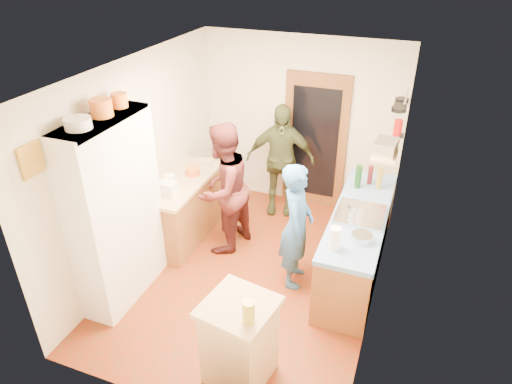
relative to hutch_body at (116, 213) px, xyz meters
The scene contains 44 objects.
floor 1.89m from the hutch_body, 31.61° to the left, with size 3.00×4.00×0.02m, color maroon.
ceiling 2.15m from the hutch_body, 31.61° to the left, with size 3.00×4.00×0.02m, color silver.
wall_back 3.10m from the hutch_body, 65.17° to the left, with size 3.00×0.02×2.60m, color beige.
wall_front 1.79m from the hutch_body, 42.95° to the right, with size 3.00×0.02×2.60m, color beige.
wall_left 0.85m from the hutch_body, 104.71° to the left, with size 0.02×4.00×2.60m, color beige.
wall_right 2.93m from the hutch_body, 15.89° to the left, with size 0.02×4.00×2.60m, color beige.
door_frame 3.17m from the hutch_body, 60.77° to the left, with size 0.95×0.06×2.10m, color brown.
door_glass 3.14m from the hutch_body, 60.46° to the left, with size 0.70×0.02×1.70m, color black.
hutch_body is the anchor object (origin of this frame).
hutch_top_shelf 1.08m from the hutch_body, ahead, with size 0.40×1.14×0.04m, color white.
plate_stack 1.19m from the hutch_body, 90.00° to the right, with size 0.25×0.25×0.10m, color white.
orange_pot_a 1.19m from the hutch_body, 90.00° to the left, with size 0.22×0.22×0.18m, color orange.
orange_pot_b 1.23m from the hutch_body, 90.00° to the left, with size 0.17×0.17×0.15m, color orange.
left_counter_base 1.42m from the hutch_body, 85.43° to the left, with size 0.60×1.40×0.85m, color #945227.
left_counter_top 1.27m from the hutch_body, 85.43° to the left, with size 0.64×1.44×0.05m, color tan.
toaster 0.87m from the hutch_body, 79.97° to the left, with size 0.24×0.16×0.18m, color white.
kettle 1.07m from the hutch_body, 87.30° to the left, with size 0.14×0.14×0.16m, color white.
orange_bowl 1.47m from the hutch_body, 82.92° to the left, with size 0.19×0.19×0.09m, color orange.
chopping_board 1.87m from the hutch_body, 86.29° to the left, with size 0.30×0.22×0.03m, color tan.
right_counter_base 2.90m from the hutch_body, 27.47° to the left, with size 0.60×2.20×0.84m, color #945227.
right_counter_top 2.83m from the hutch_body, 27.47° to the left, with size 0.62×2.22×0.06m, color #024CAD.
hob 2.79m from the hutch_body, 25.92° to the left, with size 0.55×0.58×0.04m, color silver.
pot_on_hob 2.72m from the hutch_body, 25.63° to the left, with size 0.19×0.19×0.12m, color silver.
bottle_a 3.01m from the hutch_body, 38.78° to the left, with size 0.08×0.08×0.31m, color #143F14.
bottle_b 3.22m from the hutch_body, 39.62° to the left, with size 0.06×0.06×0.25m, color #591419.
bottle_c 3.26m from the hutch_body, 36.85° to the left, with size 0.08×0.08×0.31m, color olive.
paper_towel 2.40m from the hutch_body, 11.38° to the left, with size 0.12×0.12×0.26m, color white.
mixing_bowl 2.70m from the hutch_body, 15.31° to the left, with size 0.23×0.23×0.09m, color silver.
island_base 1.98m from the hutch_body, 20.89° to the right, with size 0.55×0.55×0.86m, color tan.
island_top 1.87m from the hutch_body, 20.89° to the right, with size 0.62×0.62×0.05m, color tan.
cutting_board 1.82m from the hutch_body, 19.64° to the right, with size 0.35×0.28×0.02m, color white.
oil_jar 2.06m from the hutch_body, 23.22° to the right, with size 0.11×0.11×0.22m, color #AD9E2D.
pan_rail 3.73m from the hutch_body, 40.11° to the left, with size 0.02×0.02×0.65m, color silver.
pan_hang_a 3.55m from the hutch_body, 38.53° to the left, with size 0.18×0.18×0.05m, color black.
pan_hang_b 3.67m from the hutch_body, 41.04° to the left, with size 0.16×0.16×0.05m, color black.
pan_hang_c 3.80m from the hutch_body, 43.36° to the left, with size 0.17×0.17×0.05m, color black.
wall_shelf 3.01m from the hutch_body, 25.09° to the left, with size 0.26×0.42×0.03m, color tan.
radio 3.03m from the hutch_body, 25.09° to the left, with size 0.22×0.30×0.15m, color silver.
ext_bracket 3.75m from the hutch_body, 42.07° to the left, with size 0.06×0.10×0.04m, color black.
fire_extinguisher 3.71m from the hutch_body, 42.69° to the left, with size 0.11×0.11×0.32m, color red.
picture_frame 1.22m from the hutch_body, 103.50° to the right, with size 0.03×0.25×0.30m, color gold.
person_hob 2.07m from the hutch_body, 24.94° to the left, with size 0.58×0.38×1.60m, color #3060A2.
person_left 1.50m from the hutch_body, 58.63° to the left, with size 0.87×0.68×1.79m, color #4E1E1E.
person_back 2.66m from the hutch_body, 64.34° to the left, with size 1.01×0.42×1.72m, color #393F22.
Camera 1 is at (1.65, -4.23, 3.79)m, focal length 32.00 mm.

